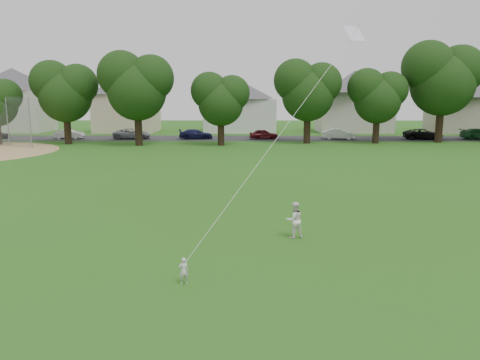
{
  "coord_description": "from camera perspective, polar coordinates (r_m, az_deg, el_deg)",
  "views": [
    {
      "loc": [
        0.9,
        -14.65,
        5.4
      ],
      "look_at": [
        0.67,
        2.0,
        2.3
      ],
      "focal_mm": 35.0,
      "sensor_mm": 36.0,
      "label": 1
    }
  ],
  "objects": [
    {
      "name": "ground",
      "position": [
        15.64,
        -2.6,
        -9.67
      ],
      "size": [
        160.0,
        160.0,
        0.0
      ],
      "primitive_type": "plane",
      "color": "#295714",
      "rests_on": "ground"
    },
    {
      "name": "street",
      "position": [
        56.91,
        -0.13,
        5.11
      ],
      "size": [
        90.0,
        7.0,
        0.01
      ],
      "primitive_type": "cube",
      "color": "#2D2D30",
      "rests_on": "ground"
    },
    {
      "name": "parked_cars",
      "position": [
        56.16,
        6.8,
        5.59
      ],
      "size": [
        69.8,
        2.46,
        1.26
      ],
      "color": "black",
      "rests_on": "ground"
    },
    {
      "name": "older_boy",
      "position": [
        17.79,
        6.64,
        -4.85
      ],
      "size": [
        0.82,
        0.73,
        1.39
      ],
      "primitive_type": "imported",
      "rotation": [
        0.0,
        0.0,
        3.49
      ],
      "color": "white",
      "rests_on": "ground"
    },
    {
      "name": "toddler",
      "position": [
        13.72,
        -6.9,
        -10.93
      ],
      "size": [
        0.33,
        0.26,
        0.79
      ],
      "primitive_type": "imported",
      "rotation": [
        0.0,
        0.0,
        3.43
      ],
      "color": "silver",
      "rests_on": "ground"
    },
    {
      "name": "tree_row",
      "position": [
        51.14,
        9.05,
        11.53
      ],
      "size": [
        81.65,
        10.12,
        11.33
      ],
      "color": "black",
      "rests_on": "ground"
    },
    {
      "name": "house_row",
      "position": [
        66.65,
        0.49,
        10.16
      ],
      "size": [
        77.72,
        14.24,
        10.43
      ],
      "color": "beige",
      "rests_on": "ground"
    },
    {
      "name": "kite",
      "position": [
        17.2,
        5.79,
        6.78
      ],
      "size": [
        3.85,
        4.93,
        13.32
      ],
      "color": "white",
      "rests_on": "ground"
    }
  ]
}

